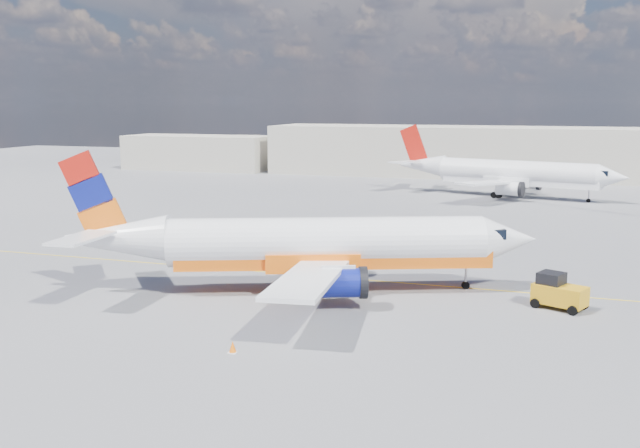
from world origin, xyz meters
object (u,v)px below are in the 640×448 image
(second_jet, at_px, (509,173))
(traffic_cone, at_px, (233,347))
(main_jet, at_px, (311,245))
(gse_tug, at_px, (558,292))

(second_jet, bearing_deg, traffic_cone, -84.60)
(main_jet, xyz_separation_m, traffic_cone, (0.00, -12.00, -2.79))
(main_jet, relative_size, traffic_cone, 51.42)
(main_jet, relative_size, second_jet, 1.01)
(second_jet, distance_m, traffic_cone, 63.98)
(traffic_cone, bearing_deg, second_jet, 81.67)
(second_jet, height_order, gse_tug, second_jet)
(main_jet, distance_m, gse_tug, 15.28)
(second_jet, xyz_separation_m, traffic_cone, (-9.26, -63.25, -2.72))
(main_jet, bearing_deg, traffic_cone, -110.98)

